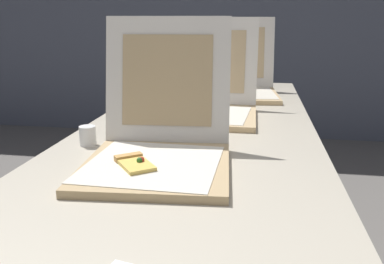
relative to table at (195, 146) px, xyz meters
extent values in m
cube|color=slate|center=(0.00, 2.61, 0.61)|extent=(10.00, 0.10, 2.60)
cube|color=#BCB29E|center=(0.00, 0.00, 0.03)|extent=(0.86, 2.49, 0.03)
cylinder|color=#38383D|center=(-0.36, 1.18, -0.34)|extent=(0.04, 0.04, 0.71)
cylinder|color=#38383D|center=(0.36, 1.18, -0.34)|extent=(0.04, 0.04, 0.71)
cube|color=tan|center=(-0.05, -0.38, 0.05)|extent=(0.42, 0.42, 0.02)
cube|color=silver|center=(-0.06, -0.38, 0.07)|extent=(0.35, 0.35, 0.00)
cube|color=silver|center=(-0.06, -0.14, 0.26)|extent=(0.39, 0.12, 0.38)
cube|color=tan|center=(-0.06, -0.15, 0.26)|extent=(0.28, 0.08, 0.27)
cube|color=#EAC156|center=(-0.09, -0.41, 0.07)|extent=(0.13, 0.13, 0.01)
cube|color=tan|center=(-0.13, -0.37, 0.08)|extent=(0.07, 0.06, 0.02)
sphere|color=#2D6628|center=(-0.08, -0.40, 0.08)|extent=(0.02, 0.02, 0.02)
sphere|color=red|center=(-0.08, -0.40, 0.08)|extent=(0.02, 0.02, 0.02)
cube|color=tan|center=(0.02, 0.23, 0.05)|extent=(0.39, 0.39, 0.02)
cube|color=silver|center=(0.02, 0.22, 0.07)|extent=(0.34, 0.34, 0.00)
cube|color=silver|center=(0.01, 0.47, 0.25)|extent=(0.39, 0.11, 0.38)
cube|color=tan|center=(0.01, 0.47, 0.25)|extent=(0.28, 0.07, 0.27)
cube|color=tan|center=(0.12, 0.72, 0.05)|extent=(0.42, 0.42, 0.02)
cube|color=silver|center=(0.13, 0.73, 0.07)|extent=(0.38, 0.38, 0.00)
cube|color=silver|center=(0.10, 0.95, 0.26)|extent=(0.40, 0.12, 0.38)
cube|color=tan|center=(0.10, 0.95, 0.26)|extent=(0.28, 0.08, 0.28)
cube|color=#E0B266|center=(0.10, 0.66, 0.07)|extent=(0.11, 0.14, 0.01)
cube|color=tan|center=(0.13, 0.72, 0.08)|extent=(0.06, 0.05, 0.02)
sphere|color=#2D6628|center=(0.09, 0.65, 0.08)|extent=(0.02, 0.02, 0.02)
sphere|color=red|center=(0.10, 0.63, 0.08)|extent=(0.02, 0.02, 0.02)
cylinder|color=white|center=(-0.28, 0.10, 0.08)|extent=(0.05, 0.05, 0.06)
cylinder|color=white|center=(-0.32, -0.18, 0.08)|extent=(0.05, 0.05, 0.06)
camera|label=1|loc=(0.21, -1.36, 0.44)|focal=37.81mm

